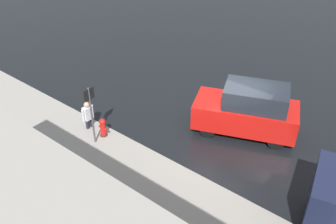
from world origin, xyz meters
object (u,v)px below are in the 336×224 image
(moving_hatchback, at_px, (248,110))
(sign_post, at_px, (91,108))
(pedestrian, at_px, (88,114))
(fire_hydrant, at_px, (103,128))

(moving_hatchback, bearing_deg, sign_post, 45.32)
(moving_hatchback, bearing_deg, pedestrian, 36.21)
(fire_hydrant, distance_m, sign_post, 1.28)
(moving_hatchback, xyz_separation_m, pedestrian, (5.02, 3.67, -0.34))
(pedestrian, bearing_deg, moving_hatchback, -143.79)
(fire_hydrant, xyz_separation_m, sign_post, (-0.05, 0.49, 1.18))
(fire_hydrant, xyz_separation_m, pedestrian, (0.84, -0.01, 0.28))
(moving_hatchback, xyz_separation_m, fire_hydrant, (4.18, 3.68, -0.63))
(pedestrian, height_order, sign_post, sign_post)
(moving_hatchback, height_order, pedestrian, moving_hatchback)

